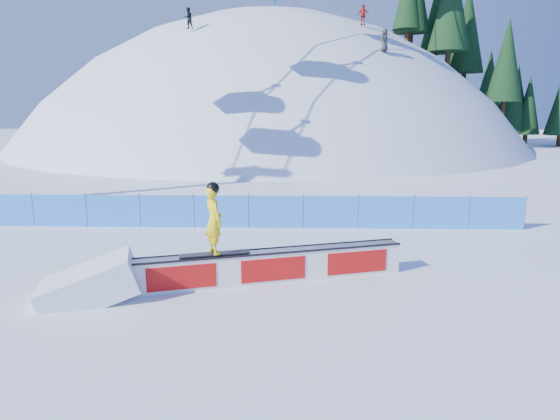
{
  "coord_description": "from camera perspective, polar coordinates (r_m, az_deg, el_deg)",
  "views": [
    {
      "loc": [
        2.66,
        -13.29,
        4.44
      ],
      "look_at": [
        2.25,
        1.13,
        1.39
      ],
      "focal_mm": 32.0,
      "sensor_mm": 36.0,
      "label": 1
    }
  ],
  "objects": [
    {
      "name": "distant_skiers",
      "position": [
        45.26,
        1.48,
        21.49
      ],
      "size": [
        16.28,
        10.81,
        6.75
      ],
      "color": "black",
      "rests_on": "ground"
    },
    {
      "name": "snowboarder",
      "position": [
        12.18,
        -7.58,
        -1.06
      ],
      "size": [
        1.74,
        0.79,
        1.8
      ],
      "rotation": [
        0.0,
        0.0,
        2.13
      ],
      "color": "black",
      "rests_on": "rail_box"
    },
    {
      "name": "ground",
      "position": [
        14.26,
        -9.28,
        -6.36
      ],
      "size": [
        160.0,
        160.0,
        0.0
      ],
      "primitive_type": "plane",
      "color": "white",
      "rests_on": "ground"
    },
    {
      "name": "snow_hill",
      "position": [
        59.73,
        -1.09,
        -10.12
      ],
      "size": [
        64.0,
        64.0,
        64.0
      ],
      "color": "white",
      "rests_on": "ground"
    },
    {
      "name": "snow_ramp",
      "position": [
        12.66,
        -20.78,
        -9.41
      ],
      "size": [
        2.61,
        2.03,
        1.43
      ],
      "primitive_type": null,
      "rotation": [
        0.0,
        -0.31,
        0.29
      ],
      "color": "white",
      "rests_on": "ground"
    },
    {
      "name": "treeline",
      "position": [
        58.22,
        25.55,
        14.65
      ],
      "size": [
        21.97,
        11.94,
        17.52
      ],
      "color": "#372516",
      "rests_on": "ground"
    },
    {
      "name": "rail_box",
      "position": [
        12.79,
        -0.99,
        -6.42
      ],
      "size": [
        6.83,
        2.47,
        0.84
      ],
      "rotation": [
        0.0,
        0.0,
        0.29
      ],
      "color": "white",
      "rests_on": "ground"
    },
    {
      "name": "safety_fence",
      "position": [
        18.39,
        -6.74,
        -0.19
      ],
      "size": [
        22.05,
        0.05,
        1.3
      ],
      "color": "#2C7FEC",
      "rests_on": "ground"
    }
  ]
}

